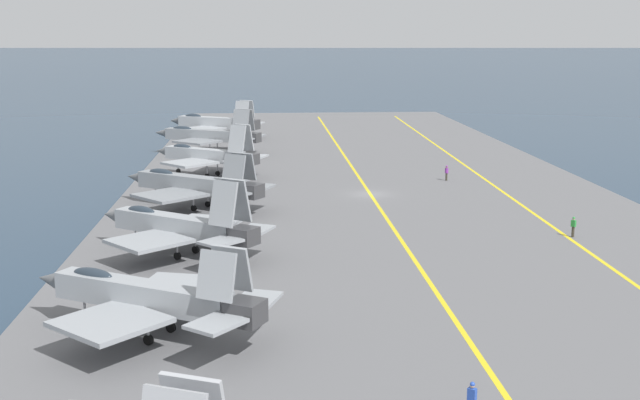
% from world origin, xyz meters
% --- Properties ---
extents(ground_plane, '(2000.00, 2000.00, 0.00)m').
position_xyz_m(ground_plane, '(0.00, 0.00, 0.00)').
color(ground_plane, '#23384C').
extents(carrier_deck, '(184.30, 53.81, 0.40)m').
position_xyz_m(carrier_deck, '(0.00, 0.00, 0.20)').
color(carrier_deck, slate).
rests_on(carrier_deck, ground).
extents(deck_stripe_foul_line, '(165.85, 3.33, 0.01)m').
position_xyz_m(deck_stripe_foul_line, '(0.00, -14.80, 0.40)').
color(deck_stripe_foul_line, yellow).
rests_on(deck_stripe_foul_line, carrier_deck).
extents(deck_stripe_centerline, '(165.87, 0.36, 0.01)m').
position_xyz_m(deck_stripe_centerline, '(0.00, 0.00, 0.40)').
color(deck_stripe_centerline, yellow).
rests_on(deck_stripe_centerline, carrier_deck).
extents(parked_jet_second, '(12.49, 15.31, 5.86)m').
position_xyz_m(parked_jet_second, '(-40.76, 18.24, 2.84)').
color(parked_jet_second, '#93999E').
rests_on(parked_jet_second, carrier_deck).
extents(parked_jet_third, '(12.88, 14.68, 6.54)m').
position_xyz_m(parked_jet_third, '(-23.43, 18.21, 2.82)').
color(parked_jet_third, '#93999E').
rests_on(parked_jet_third, carrier_deck).
extents(parked_jet_fourth, '(13.77, 15.94, 5.96)m').
position_xyz_m(parked_jet_fourth, '(-5.96, 18.52, 2.83)').
color(parked_jet_fourth, gray).
rests_on(parked_jet_fourth, carrier_deck).
extents(parked_jet_fifth, '(12.71, 14.59, 6.66)m').
position_xyz_m(parked_jet_fifth, '(12.16, 18.33, 3.05)').
color(parked_jet_fifth, '#9EA3A8').
rests_on(parked_jet_fifth, carrier_deck).
extents(parked_jet_sixth, '(12.32, 16.92, 6.62)m').
position_xyz_m(parked_jet_sixth, '(31.75, 19.50, 3.06)').
color(parked_jet_sixth, gray).
rests_on(parked_jet_sixth, carrier_deck).
extents(parked_jet_seventh, '(12.67, 16.61, 6.41)m').
position_xyz_m(parked_jet_seventh, '(49.54, 19.67, 2.94)').
color(parked_jet_seventh, '#9EA3A8').
rests_on(parked_jet_seventh, carrier_deck).
extents(crew_green_vest, '(0.46, 0.44, 1.79)m').
position_xyz_m(crew_green_vest, '(-19.96, -14.90, 1.39)').
color(crew_green_vest, '#383328').
rests_on(crew_green_vest, carrier_deck).
extents(crew_purple_vest, '(0.44, 0.35, 1.83)m').
position_xyz_m(crew_purple_vest, '(7.44, -10.12, 1.41)').
color(crew_purple_vest, '#383328').
rests_on(crew_purple_vest, carrier_deck).
extents(crew_blue_vest, '(0.44, 0.46, 1.80)m').
position_xyz_m(crew_blue_vest, '(-52.01, 2.28, 1.39)').
color(crew_blue_vest, '#4C473D').
rests_on(crew_blue_vest, carrier_deck).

